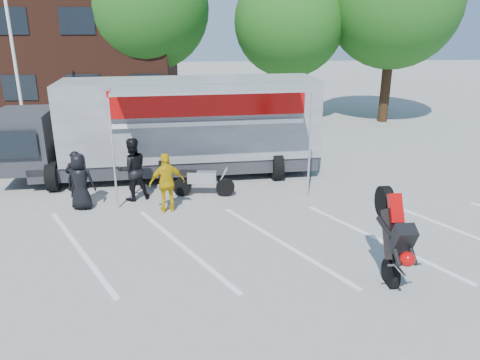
{
  "coord_description": "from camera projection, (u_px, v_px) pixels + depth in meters",
  "views": [
    {
      "loc": [
        0.87,
        -9.07,
        5.16
      ],
      "look_at": [
        1.64,
        1.97,
        1.3
      ],
      "focal_mm": 35.0,
      "sensor_mm": 36.0,
      "label": 1
    }
  ],
  "objects": [
    {
      "name": "ground",
      "position": [
        171.0,
        268.0,
        10.18
      ],
      "size": [
        100.0,
        100.0,
        0.0
      ],
      "primitive_type": "plane",
      "color": "#989893",
      "rests_on": "ground"
    },
    {
      "name": "parking_bay_lines",
      "position": [
        174.0,
        246.0,
        11.12
      ],
      "size": [
        18.09,
        13.33,
        0.01
      ],
      "primitive_type": "cube",
      "rotation": [
        0.0,
        0.0,
        0.52
      ],
      "color": "white",
      "rests_on": "ground"
    },
    {
      "name": "office_building",
      "position": [
        5.0,
        50.0,
        25.32
      ],
      "size": [
        18.0,
        8.0,
        7.0
      ],
      "primitive_type": "cube",
      "color": "#411F15",
      "rests_on": "ground"
    },
    {
      "name": "flagpole",
      "position": [
        15.0,
        20.0,
        17.52
      ],
      "size": [
        1.61,
        0.12,
        8.0
      ],
      "color": "white",
      "rests_on": "ground"
    },
    {
      "name": "tree_left",
      "position": [
        147.0,
        8.0,
        23.29
      ],
      "size": [
        6.12,
        6.12,
        8.64
      ],
      "color": "#382314",
      "rests_on": "ground"
    },
    {
      "name": "tree_mid",
      "position": [
        289.0,
        22.0,
        23.01
      ],
      "size": [
        5.44,
        5.44,
        7.68
      ],
      "color": "#382314",
      "rests_on": "ground"
    },
    {
      "name": "tree_right",
      "position": [
        394.0,
        1.0,
        22.56
      ],
      "size": [
        6.46,
        6.46,
        9.12
      ],
      "color": "#382314",
      "rests_on": "ground"
    },
    {
      "name": "transporter_truck",
      "position": [
        178.0,
        175.0,
        16.2
      ],
      "size": [
        10.58,
        5.75,
        3.25
      ],
      "primitive_type": null,
      "rotation": [
        0.0,
        0.0,
        0.08
      ],
      "color": "#9A9EA3",
      "rests_on": "ground"
    },
    {
      "name": "parked_motorcycle",
      "position": [
        204.0,
        196.0,
        14.28
      ],
      "size": [
        1.96,
        0.8,
        1.0
      ],
      "primitive_type": null,
      "rotation": [
        0.0,
        0.0,
        1.48
      ],
      "color": "#B6B6BB",
      "rests_on": "ground"
    },
    {
      "name": "stunt_bike_rider",
      "position": [
        378.0,
        268.0,
        10.16
      ],
      "size": [
        0.86,
        1.79,
        2.09
      ],
      "primitive_type": null,
      "rotation": [
        0.0,
        0.0,
        0.01
      ],
      "color": "black",
      "rests_on": "ground"
    },
    {
      "name": "spectator_leather_a",
      "position": [
        80.0,
        182.0,
        13.08
      ],
      "size": [
        0.84,
        0.6,
        1.61
      ],
      "primitive_type": "imported",
      "rotation": [
        0.0,
        0.0,
        3.02
      ],
      "color": "black",
      "rests_on": "ground"
    },
    {
      "name": "spectator_leather_b",
      "position": [
        77.0,
        179.0,
        13.24
      ],
      "size": [
        0.67,
        0.52,
        1.65
      ],
      "primitive_type": "imported",
      "rotation": [
        0.0,
        0.0,
        3.36
      ],
      "color": "black",
      "rests_on": "ground"
    },
    {
      "name": "spectator_leather_c",
      "position": [
        132.0,
        169.0,
        13.71
      ],
      "size": [
        1.12,
        1.01,
        1.88
      ],
      "primitive_type": "imported",
      "rotation": [
        0.0,
        0.0,
        3.55
      ],
      "color": "black",
      "rests_on": "ground"
    },
    {
      "name": "spectator_hivis",
      "position": [
        167.0,
        183.0,
        12.89
      ],
      "size": [
        1.07,
        0.68,
        1.69
      ],
      "primitive_type": "imported",
      "rotation": [
        0.0,
        0.0,
        3.44
      ],
      "color": "#DEB40B",
      "rests_on": "ground"
    }
  ]
}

